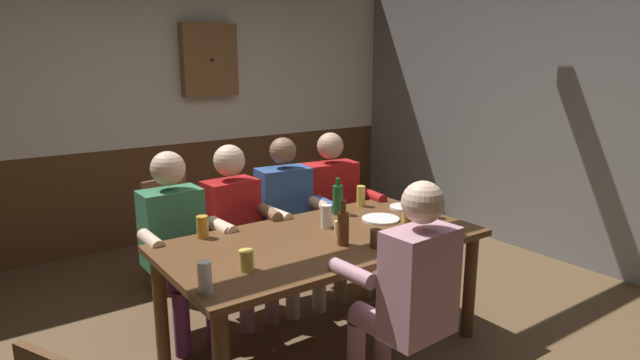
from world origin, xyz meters
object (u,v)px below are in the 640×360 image
Objects in this scene: plate_1 at (404,207)px; pint_glass_0 at (205,277)px; dining_table at (323,251)px; bottle_1 at (343,227)px; bottle_0 at (338,199)px; person_3 at (335,205)px; person_4 at (408,289)px; pint_glass_3 at (408,220)px; pint_glass_6 at (202,227)px; pint_glass_1 at (246,260)px; pint_glass_5 at (361,196)px; pint_glass_4 at (376,239)px; pint_glass_7 at (326,216)px; person_1 at (237,224)px; wall_dart_cabinet at (209,60)px; pint_glass_2 at (432,209)px; chair_empty_near_right at (177,231)px; plate_0 at (381,219)px; person_0 at (176,236)px; table_candle at (337,227)px; person_2 at (288,214)px; condiment_caddy at (451,231)px.

plate_1 is 1.36× the size of pint_glass_0.
dining_table is 0.26m from bottle_1.
plate_1 is 0.82× the size of bottle_0.
person_3 is at bearing 110.92° from plate_1.
plate_1 is (0.85, 0.90, 0.07)m from person_4.
bottle_0 is at bearing 105.94° from pint_glass_3.
pint_glass_0 is 0.79m from pint_glass_6.
pint_glass_5 reaches higher than pint_glass_1.
dining_table is 18.07× the size of pint_glass_4.
bottle_1 is 0.34m from pint_glass_7.
wall_dart_cabinet is (0.65, 1.80, 1.10)m from person_1.
person_3 reaches higher than plate_1.
pint_glass_2 is (0.84, -0.09, 0.15)m from dining_table.
pint_glass_3 is at bearing 104.17° from chair_empty_near_right.
bottle_1 is at bearing -155.01° from plate_0.
pint_glass_7 reaches higher than chair_empty_near_right.
wall_dart_cabinet reaches higher than pint_glass_5.
bottle_0 is 0.95× the size of bottle_1.
table_candle is (0.76, -0.72, 0.11)m from person_0.
pint_glass_7 is at bearing 167.19° from plate_0.
pint_glass_4 is 0.79× the size of pint_glass_6.
pint_glass_1 is at bearing -176.49° from pint_glass_2.
pint_glass_5 is at bearing 43.34° from bottle_1.
pint_glass_6 is (0.30, 0.73, -0.01)m from pint_glass_0.
dining_table is 2.17× the size of chair_empty_near_right.
person_1 is 9.82× the size of pint_glass_2.
pint_glass_0 is at bearing -165.08° from plate_0.
table_candle is 0.75× the size of pint_glass_1.
table_candle is at bearing -142.54° from pint_glass_5.
pint_glass_7 is at bearing 48.20° from dining_table.
person_2 is 0.55m from pint_glass_5.
table_candle is 1.06m from pint_glass_0.
plate_0 is (0.31, -0.66, 0.08)m from person_2.
table_candle is 0.81m from pint_glass_6.
person_2 is at bearing 86.63° from pint_glass_4.
pint_glass_7 is at bearing 91.64° from pint_glass_4.
dining_table is 7.63× the size of plate_0.
pint_glass_5 is (1.52, 0.72, -0.00)m from pint_glass_0.
person_1 is at bearing 152.39° from plate_1.
plate_1 is (0.84, 0.18, 0.10)m from dining_table.
bottle_0 is at bearing -91.74° from wall_dart_cabinet.
bottle_0 is 1.11m from pint_glass_1.
wall_dart_cabinet reaches higher than person_0.
person_1 is 7.98× the size of pint_glass_0.
person_2 is at bearing 179.33° from person_0.
bottle_1 is at bearing -98.77° from wall_dart_cabinet.
person_4 is 4.64× the size of bottle_1.
plate_0 is 0.37m from pint_glass_5.
condiment_caddy is at bearing -33.92° from pint_glass_6.
pint_glass_3 is at bearing -1.64° from bottle_1.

